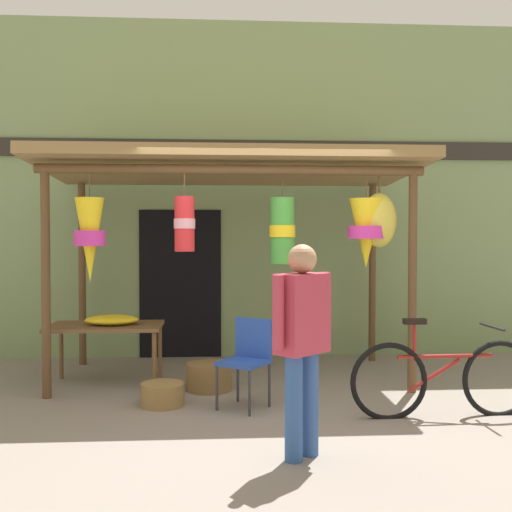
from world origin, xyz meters
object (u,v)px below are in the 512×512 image
Objects in this scene: parked_bicycle at (444,378)px; vendor_in_orange at (302,333)px; wicker_basket_spare at (162,394)px; wicker_basket_by_table at (209,376)px; display_table at (106,331)px; folding_chair at (248,355)px; flower_heap_on_table at (113,320)px.

parked_bicycle is 1.11× the size of vendor_in_orange.
wicker_basket_spare is at bearing 168.41° from parked_bicycle.
parked_bicycle is (2.14, -1.10, 0.20)m from wicker_basket_by_table.
display_table is 2.52× the size of wicker_basket_by_table.
folding_chair is at bearing 166.10° from parked_bicycle.
wicker_basket_by_table is 2.29m from vendor_in_orange.
parked_bicycle is (3.28, -1.42, -0.25)m from display_table.
folding_chair is 1.47m from vendor_in_orange.
folding_chair is 0.84m from wicker_basket_by_table.
parked_bicycle is at bearing -23.49° from flower_heap_on_table.
vendor_in_orange is (-1.43, -0.94, 0.57)m from parked_bicycle.
wicker_basket_spare is at bearing -54.35° from flower_heap_on_table.
wicker_basket_spare is (-0.44, -0.57, -0.04)m from wicker_basket_by_table.
display_table is at bearing 164.47° from wicker_basket_by_table.
vendor_in_orange is at bearing -52.83° from flower_heap_on_table.
flower_heap_on_table is 2.93m from vendor_in_orange.
wicker_basket_by_table is at bearing 52.26° from wicker_basket_spare.
folding_chair is 1.82m from parked_bicycle.
vendor_in_orange reaches higher than display_table.
flower_heap_on_table is at bearing 125.65° from wicker_basket_spare.
vendor_in_orange is at bearing -70.91° from wicker_basket_by_table.
flower_heap_on_table reaches higher than wicker_basket_by_table.
wicker_basket_by_table is at bearing -15.25° from flower_heap_on_table.
flower_heap_on_table is 1.74m from folding_chair.
flower_heap_on_table is at bearing 146.42° from folding_chair.
vendor_in_orange reaches higher than flower_heap_on_table.
vendor_in_orange is at bearing -51.90° from display_table.
wicker_basket_by_table is 0.31× the size of vendor_in_orange.
wicker_basket_by_table is 2.41m from parked_bicycle.
flower_heap_on_table is 3.50m from parked_bicycle.
folding_chair reaches higher than display_table.
flower_heap_on_table is 1.22m from wicker_basket_spare.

